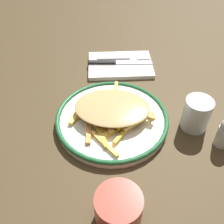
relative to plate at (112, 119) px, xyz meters
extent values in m
plane|color=#41331E|center=(0.00, 0.00, -0.01)|extent=(2.60, 2.60, 0.00)
cylinder|color=white|center=(0.00, 0.00, 0.00)|extent=(0.29, 0.29, 0.02)
torus|color=#1C5930|center=(0.00, 0.00, 0.01)|extent=(0.29, 0.29, 0.01)
cube|color=gold|center=(0.00, 0.07, 0.02)|extent=(0.05, 0.09, 0.01)
cube|color=gold|center=(0.00, -0.01, 0.01)|extent=(0.07, 0.04, 0.01)
cube|color=gold|center=(0.00, 0.02, 0.02)|extent=(0.05, 0.09, 0.01)
cube|color=gold|center=(0.01, -0.05, 0.02)|extent=(0.08, 0.04, 0.01)
cube|color=gold|center=(-0.08, 0.01, 0.02)|extent=(0.09, 0.01, 0.01)
cube|color=#E1BF61|center=(-0.01, -0.07, 0.01)|extent=(0.05, 0.07, 0.01)
cube|color=#E4B652|center=(0.09, -0.02, 0.01)|extent=(0.08, 0.07, 0.01)
cube|color=gold|center=(-0.04, 0.02, 0.01)|extent=(0.07, 0.07, 0.01)
cube|color=gold|center=(-0.01, 0.01, 0.02)|extent=(0.08, 0.05, 0.01)
cube|color=#CC8636|center=(0.00, 0.00, 0.01)|extent=(0.02, 0.10, 0.01)
cube|color=gold|center=(0.07, -0.02, 0.01)|extent=(0.07, 0.04, 0.01)
cube|color=#EAB84B|center=(0.05, 0.01, 0.01)|extent=(0.06, 0.08, 0.01)
cube|color=gold|center=(0.02, -0.04, 0.01)|extent=(0.08, 0.06, 0.01)
cube|color=gold|center=(0.05, 0.03, 0.01)|extent=(0.08, 0.06, 0.01)
cube|color=#CB8A43|center=(0.06, -0.05, 0.01)|extent=(0.06, 0.01, 0.01)
cube|color=gold|center=(0.00, 0.00, 0.02)|extent=(0.06, 0.06, 0.01)
cube|color=#F7C556|center=(0.00, -0.09, 0.01)|extent=(0.07, 0.04, 0.01)
cube|color=#F5C167|center=(0.03, -0.01, 0.02)|extent=(0.08, 0.03, 0.01)
cube|color=gold|center=(-0.01, 0.00, 0.01)|extent=(0.04, 0.07, 0.01)
cube|color=#EDB258|center=(-0.03, -0.05, 0.02)|extent=(0.08, 0.02, 0.01)
cube|color=gold|center=(0.00, -0.03, 0.02)|extent=(0.04, 0.07, 0.01)
cube|color=gold|center=(0.03, -0.01, 0.02)|extent=(0.06, 0.06, 0.01)
cube|color=gold|center=(0.03, 0.07, 0.02)|extent=(0.06, 0.08, 0.01)
ellipsoid|color=tan|center=(-0.01, 0.00, 0.03)|extent=(0.15, 0.20, 0.01)
cube|color=#375C31|center=(-0.04, -0.01, 0.04)|extent=(0.00, 0.00, 0.00)
cube|color=#246C25|center=(-0.01, -0.03, 0.04)|extent=(0.00, 0.00, 0.00)
cube|color=#35572E|center=(0.04, -0.02, 0.04)|extent=(0.00, 0.00, 0.00)
cube|color=#217234|center=(0.03, 0.01, 0.04)|extent=(0.00, 0.00, 0.00)
cube|color=#20672E|center=(0.02, -0.05, 0.04)|extent=(0.00, 0.00, 0.00)
cube|color=silver|center=(-0.25, 0.02, -0.01)|extent=(0.16, 0.22, 0.01)
cube|color=silver|center=(-0.28, 0.00, 0.00)|extent=(0.02, 0.11, 0.00)
cube|color=silver|center=(-0.29, 0.10, 0.00)|extent=(0.02, 0.05, 0.00)
cube|color=black|center=(-0.25, -0.04, 0.00)|extent=(0.02, 0.09, 0.01)
cube|color=silver|center=(-0.25, 0.07, 0.00)|extent=(0.02, 0.12, 0.00)
cylinder|color=silver|center=(0.01, 0.21, 0.03)|extent=(0.07, 0.07, 0.09)
cylinder|color=#B23E31|center=(0.26, 0.02, 0.03)|extent=(0.09, 0.09, 0.08)
cylinder|color=silver|center=(0.07, 0.27, 0.02)|extent=(0.04, 0.04, 0.06)
camera|label=1|loc=(0.47, 0.01, 0.49)|focal=42.19mm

